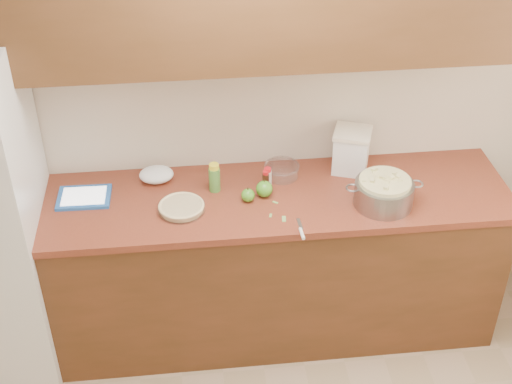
{
  "coord_description": "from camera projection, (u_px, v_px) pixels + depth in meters",
  "views": [
    {
      "loc": [
        -0.34,
        -1.5,
        3.04
      ],
      "look_at": [
        -0.01,
        1.43,
        0.98
      ],
      "focal_mm": 50.0,
      "sensor_mm": 36.0,
      "label": 1
    }
  ],
  "objects": [
    {
      "name": "room_shell",
      "position": [
        309.0,
        366.0,
        2.25
      ],
      "size": [
        3.6,
        3.6,
        3.6
      ],
      "color": "tan",
      "rests_on": "ground"
    },
    {
      "name": "counter_run",
      "position": [
        257.0,
        264.0,
        3.93
      ],
      "size": [
        2.64,
        0.68,
        0.92
      ],
      "color": "#5B2F19",
      "rests_on": "ground"
    },
    {
      "name": "pie",
      "position": [
        181.0,
        207.0,
        3.55
      ],
      "size": [
        0.24,
        0.24,
        0.04
      ],
      "rotation": [
        0.0,
        0.0,
        0.12
      ],
      "color": "silver",
      "rests_on": "counter_run"
    },
    {
      "name": "colander",
      "position": [
        384.0,
        192.0,
        3.57
      ],
      "size": [
        0.4,
        0.3,
        0.15
      ],
      "rotation": [
        0.0,
        0.0,
        -0.15
      ],
      "color": "gray",
      "rests_on": "counter_run"
    },
    {
      "name": "flour_canister",
      "position": [
        351.0,
        150.0,
        3.81
      ],
      "size": [
        0.25,
        0.25,
        0.24
      ],
      "rotation": [
        0.0,
        0.0,
        -0.34
      ],
      "color": "white",
      "rests_on": "counter_run"
    },
    {
      "name": "tablet",
      "position": [
        84.0,
        197.0,
        3.64
      ],
      "size": [
        0.27,
        0.21,
        0.02
      ],
      "rotation": [
        0.0,
        0.0,
        -0.02
      ],
      "color": "#2359A8",
      "rests_on": "counter_run"
    },
    {
      "name": "paring_knife",
      "position": [
        302.0,
        232.0,
        3.41
      ],
      "size": [
        0.02,
        0.17,
        0.02
      ],
      "rotation": [
        0.0,
        0.0,
        0.05
      ],
      "color": "gray",
      "rests_on": "counter_run"
    },
    {
      "name": "lemon_bottle",
      "position": [
        214.0,
        178.0,
        3.67
      ],
      "size": [
        0.06,
        0.06,
        0.16
      ],
      "rotation": [
        0.0,
        0.0,
        -0.03
      ],
      "color": "#4C8C38",
      "rests_on": "counter_run"
    },
    {
      "name": "cinnamon_shaker",
      "position": [
        268.0,
        177.0,
        3.72
      ],
      "size": [
        0.04,
        0.04,
        0.11
      ],
      "rotation": [
        0.0,
        0.0,
        -0.4
      ],
      "color": "beige",
      "rests_on": "counter_run"
    },
    {
      "name": "vanilla_bottle",
      "position": [
        266.0,
        180.0,
        3.7
      ],
      "size": [
        0.04,
        0.04,
        0.1
      ],
      "rotation": [
        0.0,
        0.0,
        -0.28
      ],
      "color": "black",
      "rests_on": "counter_run"
    },
    {
      "name": "mixing_bowl",
      "position": [
        282.0,
        170.0,
        3.8
      ],
      "size": [
        0.19,
        0.19,
        0.07
      ],
      "rotation": [
        0.0,
        0.0,
        -0.11
      ],
      "color": "silver",
      "rests_on": "counter_run"
    },
    {
      "name": "paper_towel",
      "position": [
        156.0,
        175.0,
        3.76
      ],
      "size": [
        0.21,
        0.18,
        0.08
      ],
      "primitive_type": "ellipsoid",
      "rotation": [
        0.0,
        0.0,
        -0.18
      ],
      "color": "white",
      "rests_on": "counter_run"
    },
    {
      "name": "apple_left",
      "position": [
        248.0,
        195.0,
        3.61
      ],
      "size": [
        0.07,
        0.07,
        0.08
      ],
      "color": "#468E22",
      "rests_on": "counter_run"
    },
    {
      "name": "apple_center",
      "position": [
        264.0,
        189.0,
        3.65
      ],
      "size": [
        0.09,
        0.09,
        0.1
      ],
      "color": "#468E22",
      "rests_on": "counter_run"
    },
    {
      "name": "peel_a",
      "position": [
        275.0,
        202.0,
        3.62
      ],
      "size": [
        0.03,
        0.03,
        0.0
      ],
      "primitive_type": "cube",
      "rotation": [
        0.0,
        0.0,
        -0.7
      ],
      "color": "#7EB256",
      "rests_on": "counter_run"
    },
    {
      "name": "peel_b",
      "position": [
        271.0,
        215.0,
        3.53
      ],
      "size": [
        0.02,
        0.03,
        0.0
      ],
      "primitive_type": "cube",
      "rotation": [
        0.0,
        0.0,
        -1.81
      ],
      "color": "#7EB256",
      "rests_on": "counter_run"
    },
    {
      "name": "peel_c",
      "position": [
        284.0,
        219.0,
        3.51
      ],
      "size": [
        0.02,
        0.05,
        0.0
      ],
      "primitive_type": "cube",
      "rotation": [
        0.0,
        0.0,
        -1.68
      ],
      "color": "#7EB256",
      "rests_on": "counter_run"
    }
  ]
}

